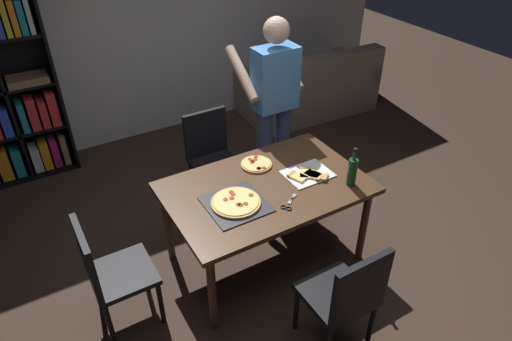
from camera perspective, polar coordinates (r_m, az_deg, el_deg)
The scene contains 13 objects.
ground_plane at distance 3.90m, azimuth 1.14°, elevation -10.81°, with size 12.00×12.00×0.00m, color #38281E.
back_wall at distance 5.31m, azimuth -14.33°, elevation 18.57°, with size 6.40×0.10×2.80m, color silver.
dining_table at distance 3.45m, azimuth 1.27°, elevation -2.93°, with size 1.51×0.97×0.75m.
chair_near_camera at distance 3.01m, azimuth 11.33°, elevation -15.13°, with size 0.42×0.42×0.90m.
chair_far_side at distance 4.25m, azimuth -5.65°, elevation 2.23°, with size 0.42×0.42×0.90m.
chair_left_end at distance 3.25m, azimuth -18.15°, elevation -11.87°, with size 0.42×0.42×0.90m.
couch at distance 5.99m, azimuth 6.80°, elevation 9.97°, with size 1.74×0.93×0.85m.
person_serving_pizza at distance 4.07m, azimuth 2.24°, elevation 8.67°, with size 0.55×0.54×1.75m.
pepperoni_pizza_on_tray at distance 3.22m, azimuth -2.55°, elevation -4.11°, with size 0.42×0.42×0.04m.
pizza_slices_on_towel at distance 3.53m, azimuth 6.61°, elevation -0.49°, with size 0.36×0.30×0.03m.
wine_bottle at distance 3.43m, azimuth 12.04°, elevation -0.07°, with size 0.07×0.07×0.32m.
kitchen_scissors at distance 3.23m, azimuth 4.09°, elevation -4.30°, with size 0.19×0.15×0.01m.
second_pizza_plain at distance 3.62m, azimuth 0.04°, elevation 0.80°, with size 0.25×0.25×0.03m.
Camera 1 is at (-1.46, -2.32, 2.78)m, focal length 31.73 mm.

